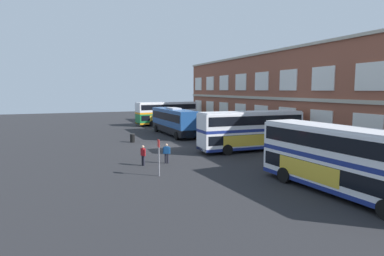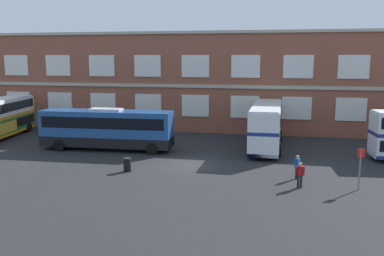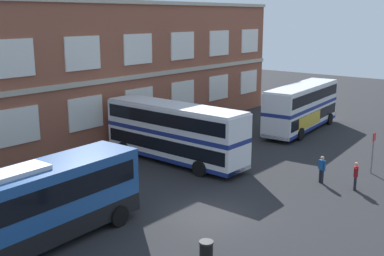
% 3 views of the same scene
% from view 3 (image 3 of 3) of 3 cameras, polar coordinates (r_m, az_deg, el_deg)
% --- Properties ---
extents(ground_plane, '(120.00, 120.00, 0.00)m').
position_cam_3_polar(ground_plane, '(25.99, -1.25, -9.27)').
color(ground_plane, '#232326').
extents(brick_terminal_building, '(54.47, 8.19, 11.15)m').
position_cam_3_polar(brick_terminal_building, '(37.01, -20.01, 5.46)').
color(brick_terminal_building, brown).
rests_on(brick_terminal_building, ground).
extents(double_decker_middle, '(2.98, 11.03, 4.07)m').
position_cam_3_polar(double_decker_middle, '(32.88, -2.10, -0.47)').
color(double_decker_middle, silver).
rests_on(double_decker_middle, ground).
extents(double_decker_far, '(11.18, 3.56, 4.07)m').
position_cam_3_polar(double_decker_far, '(43.08, 13.03, 2.51)').
color(double_decker_far, silver).
rests_on(double_decker_far, ground).
extents(touring_coach, '(12.08, 3.21, 3.80)m').
position_cam_3_polar(touring_coach, '(21.57, -20.18, -9.54)').
color(touring_coach, navy).
rests_on(touring_coach, ground).
extents(waiting_passenger, '(0.40, 0.61, 1.70)m').
position_cam_3_polar(waiting_passenger, '(30.10, 15.29, -4.67)').
color(waiting_passenger, black).
rests_on(waiting_passenger, ground).
extents(second_passenger, '(0.63, 0.36, 1.70)m').
position_cam_3_polar(second_passenger, '(29.47, 19.03, -5.32)').
color(second_passenger, black).
rests_on(second_passenger, ground).
extents(bus_stand_flag, '(0.44, 0.10, 2.70)m').
position_cam_3_polar(bus_stand_flag, '(32.73, 20.87, -2.35)').
color(bus_stand_flag, slate).
rests_on(bus_stand_flag, ground).
extents(station_litter_bin, '(0.60, 0.60, 1.03)m').
position_cam_3_polar(station_litter_bin, '(20.14, 1.71, -14.72)').
color(station_litter_bin, black).
rests_on(station_litter_bin, ground).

